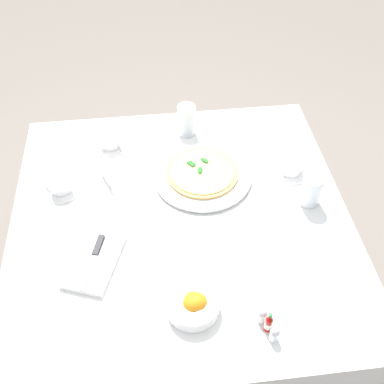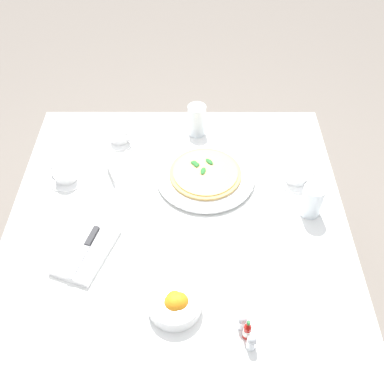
{
  "view_description": "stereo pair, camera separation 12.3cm",
  "coord_description": "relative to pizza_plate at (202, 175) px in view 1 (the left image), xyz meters",
  "views": [
    {
      "loc": [
        0.95,
        -0.07,
        1.9
      ],
      "look_at": [
        -0.09,
        0.05,
        0.78
      ],
      "focal_mm": 42.26,
      "sensor_mm": 36.0,
      "label": 1
    },
    {
      "loc": [
        0.96,
        0.05,
        1.9
      ],
      "look_at": [
        -0.09,
        0.05,
        0.78
      ],
      "focal_mm": 42.26,
      "sensor_mm": 36.0,
      "label": 2
    }
  ],
  "objects": [
    {
      "name": "napkin_folded",
      "position": [
        0.32,
        -0.37,
        -0.0
      ],
      "size": [
        0.25,
        0.2,
        0.02
      ],
      "rotation": [
        0.0,
        0.0,
        -0.35
      ],
      "color": "white",
      "rests_on": "dining_table"
    },
    {
      "name": "coffee_cup_far_right",
      "position": [
        0.01,
        -0.49,
        0.02
      ],
      "size": [
        0.13,
        0.13,
        0.07
      ],
      "color": "white",
      "rests_on": "dining_table"
    },
    {
      "name": "pizza_plate",
      "position": [
        0.0,
        0.0,
        0.0
      ],
      "size": [
        0.35,
        0.35,
        0.02
      ],
      "color": "white",
      "rests_on": "dining_table"
    },
    {
      "name": "pizza",
      "position": [
        -0.0,
        -0.0,
        0.01
      ],
      "size": [
        0.26,
        0.26,
        0.02
      ],
      "color": "#DBAD60",
      "rests_on": "pizza_plate"
    },
    {
      "name": "salt_shaker",
      "position": [
        0.62,
        0.11,
        0.01
      ],
      "size": [
        0.03,
        0.03,
        0.06
      ],
      "color": "white",
      "rests_on": "dining_table"
    },
    {
      "name": "dining_table",
      "position": [
        0.17,
        -0.09,
        -0.15
      ],
      "size": [
        1.11,
        1.11,
        0.76
      ],
      "color": "white",
      "rests_on": "ground_plane"
    },
    {
      "name": "coffee_cup_center_back",
      "position": [
        -0.2,
        -0.32,
        0.01
      ],
      "size": [
        0.13,
        0.13,
        0.06
      ],
      "color": "white",
      "rests_on": "dining_table"
    },
    {
      "name": "pepper_shaker",
      "position": [
        0.57,
        0.09,
        0.01
      ],
      "size": [
        0.03,
        0.03,
        0.06
      ],
      "color": "white",
      "rests_on": "dining_table"
    },
    {
      "name": "water_glass_far_left",
      "position": [
        0.16,
        0.34,
        0.04
      ],
      "size": [
        0.07,
        0.07,
        0.11
      ],
      "color": "white",
      "rests_on": "dining_table"
    },
    {
      "name": "hot_sauce_bottle",
      "position": [
        0.59,
        0.1,
        0.02
      ],
      "size": [
        0.02,
        0.02,
        0.08
      ],
      "color": "#B7140F",
      "rests_on": "dining_table"
    },
    {
      "name": "ground_plane",
      "position": [
        0.17,
        -0.09,
        -0.77
      ],
      "size": [
        8.0,
        8.0,
        0.0
      ],
      "primitive_type": "plane",
      "color": "slate"
    },
    {
      "name": "coffee_cup_back_corner",
      "position": [
        0.01,
        0.32,
        0.02
      ],
      "size": [
        0.13,
        0.13,
        0.06
      ],
      "color": "white",
      "rests_on": "dining_table"
    },
    {
      "name": "water_glass_left_edge",
      "position": [
        -0.25,
        -0.03,
        0.05
      ],
      "size": [
        0.07,
        0.07,
        0.13
      ],
      "color": "white",
      "rests_on": "dining_table"
    },
    {
      "name": "dinner_knife",
      "position": [
        0.33,
        -0.37,
        0.01
      ],
      "size": [
        0.19,
        0.07,
        0.01
      ],
      "rotation": [
        0.0,
        0.0,
        -0.28
      ],
      "color": "silver",
      "rests_on": "napkin_folded"
    },
    {
      "name": "menu_card",
      "position": [
        -0.02,
        -0.34,
        0.02
      ],
      "size": [
        0.08,
        0.04,
        0.06
      ],
      "rotation": [
        0.0,
        0.0,
        0.41
      ],
      "color": "white",
      "rests_on": "dining_table"
    },
    {
      "name": "citrus_bowl",
      "position": [
        0.51,
        -0.1,
        0.02
      ],
      "size": [
        0.15,
        0.15,
        0.07
      ],
      "color": "white",
      "rests_on": "dining_table"
    }
  ]
}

